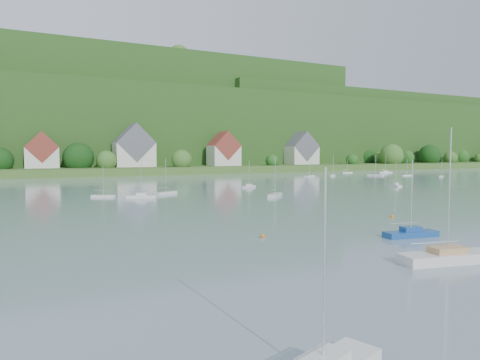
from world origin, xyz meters
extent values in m
cube|color=#2E5720|center=(0.00, 200.00, 1.50)|extent=(600.00, 60.00, 3.00)
cube|color=#1C3B13|center=(0.00, 275.00, 20.00)|extent=(620.00, 160.00, 40.00)
cube|color=#1C3B13|center=(10.00, 270.00, 28.00)|extent=(240.00, 130.00, 60.00)
cube|color=#1C3B13|center=(160.00, 255.00, 22.00)|extent=(200.00, 110.00, 48.00)
sphere|color=#174715|center=(218.82, 196.52, 6.33)|extent=(10.24, 10.24, 10.24)
sphere|color=#336725|center=(141.50, 180.22, 7.19)|extent=(12.88, 12.88, 12.88)
sphere|color=black|center=(139.35, 197.94, 6.40)|extent=(10.46, 10.46, 10.46)
sphere|color=#174715|center=(118.43, 184.90, 5.10)|extent=(6.45, 6.45, 6.45)
sphere|color=#336725|center=(228.18, 189.87, 5.07)|extent=(6.37, 6.37, 6.37)
sphere|color=black|center=(152.01, 194.00, 6.47)|extent=(10.68, 10.68, 10.68)
sphere|color=black|center=(177.90, 186.42, 7.18)|extent=(12.85, 12.85, 12.85)
sphere|color=#336725|center=(-6.80, 183.88, 5.66)|extent=(8.19, 8.19, 8.19)
sphere|color=#336725|center=(153.96, 190.35, 6.41)|extent=(10.50, 10.50, 10.50)
sphere|color=black|center=(152.76, 184.28, 5.62)|extent=(8.05, 8.05, 8.05)
sphere|color=#336725|center=(46.85, 192.08, 6.95)|extent=(12.16, 12.16, 12.16)
sphere|color=#336725|center=(22.99, 179.93, 5.84)|extent=(8.73, 8.73, 8.73)
sphere|color=black|center=(-43.87, 185.86, 6.03)|extent=(9.32, 9.32, 9.32)
sphere|color=#174715|center=(198.64, 187.75, 5.51)|extent=(7.74, 7.74, 7.74)
sphere|color=#174715|center=(159.04, 186.11, 5.87)|extent=(8.84, 8.84, 8.84)
sphere|color=#174715|center=(67.84, 181.69, 5.03)|extent=(6.24, 6.24, 6.24)
sphere|color=black|center=(89.43, 194.54, 5.65)|extent=(8.16, 8.16, 8.16)
sphere|color=#336725|center=(144.77, 192.32, 5.63)|extent=(8.09, 8.09, 8.09)
sphere|color=#336725|center=(197.13, 187.30, 5.65)|extent=(8.14, 8.14, 8.14)
sphere|color=black|center=(-17.00, 186.36, 6.87)|extent=(11.92, 11.92, 11.92)
sphere|color=#174715|center=(39.50, 255.03, 60.25)|extent=(12.83, 12.83, 12.83)
sphere|color=#336725|center=(-39.93, 242.18, 59.43)|extent=(8.18, 8.18, 8.18)
sphere|color=#174715|center=(1.11, 279.65, 60.23)|extent=(12.73, 12.73, 12.73)
sphere|color=#174715|center=(83.40, 244.53, 60.01)|extent=(11.50, 11.50, 11.50)
sphere|color=#174715|center=(60.71, 274.89, 60.56)|extent=(14.65, 14.65, 14.65)
sphere|color=#336725|center=(39.25, 231.29, 60.09)|extent=(11.95, 11.95, 11.95)
sphere|color=#174715|center=(119.44, 238.58, 59.71)|extent=(9.76, 9.76, 9.76)
sphere|color=black|center=(-3.47, 243.31, 59.44)|extent=(8.21, 8.21, 8.21)
sphere|color=#336725|center=(-22.82, 267.10, 60.14)|extent=(12.24, 12.24, 12.24)
sphere|color=#336725|center=(114.51, 242.98, 59.58)|extent=(9.00, 9.00, 9.00)
sphere|color=#174715|center=(101.03, 257.97, 59.41)|extent=(8.03, 8.03, 8.03)
sphere|color=#336725|center=(176.64, 258.30, 47.67)|extent=(9.52, 9.52, 9.52)
sphere|color=#336725|center=(233.20, 259.00, 47.60)|extent=(9.12, 9.12, 9.12)
sphere|color=#336725|center=(100.48, 258.36, 48.62)|extent=(14.97, 14.97, 14.97)
sphere|color=black|center=(161.92, 228.86, 47.32)|extent=(7.52, 7.52, 7.52)
sphere|color=#174715|center=(78.67, 255.82, 47.71)|extent=(9.78, 9.78, 9.78)
sphere|color=#174715|center=(119.68, 254.71, 48.10)|extent=(12.02, 12.02, 12.02)
sphere|color=black|center=(137.90, 236.02, 48.02)|extent=(11.57, 11.57, 11.57)
sphere|color=#174715|center=(122.43, 222.73, 48.21)|extent=(12.65, 12.65, 12.65)
sphere|color=#336725|center=(142.64, 228.37, 47.45)|extent=(8.28, 8.28, 8.28)
sphere|color=black|center=(167.90, 264.31, 47.31)|extent=(7.47, 7.47, 7.47)
sphere|color=#336725|center=(99.14, 247.22, 47.66)|extent=(9.48, 9.48, 9.48)
sphere|color=black|center=(189.44, 271.22, 41.48)|extent=(8.43, 8.43, 8.43)
sphere|color=#174715|center=(-39.98, 262.14, 42.10)|extent=(12.01, 12.01, 12.01)
sphere|color=black|center=(182.06, 244.68, 42.37)|extent=(13.54, 13.54, 13.54)
sphere|color=black|center=(118.67, 252.35, 42.64)|extent=(15.08, 15.08, 15.08)
sphere|color=#336725|center=(108.41, 268.02, 42.80)|extent=(15.99, 15.99, 15.99)
sphere|color=black|center=(-3.70, 272.21, 42.75)|extent=(15.72, 15.72, 15.72)
sphere|color=#336725|center=(218.40, 301.50, 42.48)|extent=(14.17, 14.17, 14.17)
sphere|color=#174715|center=(10.88, 267.92, 41.84)|extent=(10.54, 10.54, 10.54)
sphere|color=black|center=(233.10, 233.99, 42.47)|extent=(14.14, 14.14, 14.14)
cube|color=beige|center=(-30.00, 189.00, 7.00)|extent=(12.00, 9.00, 8.00)
cube|color=maroon|center=(-30.00, 189.00, 11.00)|extent=(12.00, 9.36, 12.00)
cube|color=beige|center=(5.00, 188.00, 8.00)|extent=(16.00, 11.00, 10.00)
cube|color=#56565D|center=(5.00, 188.00, 13.00)|extent=(16.00, 11.44, 16.00)
cube|color=beige|center=(45.00, 186.00, 7.50)|extent=(13.00, 10.00, 9.00)
cube|color=maroon|center=(45.00, 186.00, 12.00)|extent=(13.00, 10.40, 13.00)
cube|color=beige|center=(90.00, 190.00, 7.50)|extent=(15.00, 10.00, 9.00)
cube|color=#56565D|center=(90.00, 190.00, 12.00)|extent=(15.00, 10.40, 15.00)
cylinder|color=silver|center=(-25.89, 18.90, 4.46)|extent=(0.10, 0.10, 7.69)
cylinder|color=silver|center=(-26.76, 18.59, 1.51)|extent=(3.22, 1.18, 0.08)
cube|color=navy|center=(0.28, 38.46, 0.30)|extent=(6.14, 2.56, 0.60)
cube|color=navy|center=(0.28, 38.46, 0.85)|extent=(2.24, 1.47, 0.50)
cylinder|color=silver|center=(0.28, 38.46, 4.32)|extent=(0.10, 0.10, 7.44)
cylinder|color=silver|center=(-0.60, 38.59, 1.50)|extent=(3.25, 0.58, 0.08)
cube|color=silver|center=(-5.62, 29.37, 0.40)|extent=(8.33, 3.84, 0.80)
cube|color=tan|center=(-5.62, 29.37, 1.05)|extent=(3.08, 2.12, 0.50)
cylinder|color=silver|center=(-5.62, 29.37, 5.83)|extent=(0.10, 0.10, 10.05)
cylinder|color=silver|center=(-6.81, 29.61, 1.70)|extent=(4.34, 0.98, 0.08)
sphere|color=orange|center=(8.87, 49.46, 0.00)|extent=(0.48, 0.48, 0.48)
sphere|color=orange|center=(-13.83, 45.07, 0.00)|extent=(0.50, 0.50, 0.50)
cube|color=silver|center=(105.21, 147.80, 0.29)|extent=(5.90, 3.59, 0.57)
cube|color=silver|center=(105.21, 147.80, 0.82)|extent=(2.27, 1.78, 0.50)
cylinder|color=silver|center=(105.21, 147.80, 4.14)|extent=(0.10, 0.10, 7.14)
cylinder|color=silver|center=(104.41, 148.12, 1.47)|extent=(2.95, 1.23, 0.08)
cube|color=silver|center=(9.30, 81.21, 0.30)|extent=(5.34, 5.40, 0.59)
cylinder|color=silver|center=(9.30, 81.21, 4.30)|extent=(0.10, 0.10, 7.42)
cylinder|color=silver|center=(8.67, 80.57, 1.49)|extent=(2.34, 2.38, 0.08)
cube|color=silver|center=(95.01, 126.50, 0.24)|extent=(4.86, 1.78, 0.48)
cylinder|color=silver|center=(95.01, 126.50, 3.45)|extent=(0.10, 0.10, 5.95)
cylinder|color=silver|center=(94.30, 126.56, 1.38)|extent=(2.61, 0.33, 0.08)
cube|color=silver|center=(68.55, 137.54, 0.31)|extent=(5.27, 5.79, 0.61)
cylinder|color=silver|center=(68.55, 137.54, 4.45)|extent=(0.10, 0.10, 7.67)
cylinder|color=silver|center=(67.95, 136.84, 1.51)|extent=(2.24, 2.63, 0.08)
cube|color=silver|center=(51.41, 89.96, 0.23)|extent=(2.83, 4.86, 0.47)
cube|color=silver|center=(51.41, 89.96, 0.72)|extent=(1.42, 1.86, 0.50)
cylinder|color=silver|center=(51.41, 89.96, 3.40)|extent=(0.10, 0.10, 5.86)
cylinder|color=silver|center=(51.17, 89.30, 1.37)|extent=(0.95, 2.45, 0.08)
cube|color=silver|center=(-22.06, 95.09, 0.23)|extent=(4.72, 3.30, 0.46)
cylinder|color=silver|center=(-22.06, 95.09, 3.37)|extent=(0.10, 0.10, 5.81)
cylinder|color=silver|center=(-22.68, 95.41, 1.36)|extent=(2.30, 1.25, 0.08)
cube|color=silver|center=(-9.17, 95.37, 0.28)|extent=(5.59, 4.23, 0.56)
cylinder|color=silver|center=(-9.17, 95.37, 4.05)|extent=(0.10, 0.10, 6.98)
cylinder|color=silver|center=(-9.89, 94.94, 1.46)|extent=(2.67, 1.66, 0.08)
cube|color=silver|center=(14.85, 103.19, 0.26)|extent=(4.93, 4.27, 0.51)
cube|color=silver|center=(14.85, 103.19, 0.76)|extent=(2.03, 1.89, 0.50)
cylinder|color=silver|center=(14.85, 103.19, 3.72)|extent=(0.10, 0.10, 6.41)
cylinder|color=silver|center=(14.24, 102.72, 1.41)|extent=(2.28, 1.79, 0.08)
cube|color=silver|center=(-15.67, 89.99, 0.29)|extent=(5.99, 4.01, 0.59)
cube|color=silver|center=(-15.67, 89.99, 0.84)|extent=(2.34, 1.92, 0.50)
cylinder|color=silver|center=(-15.67, 89.99, 4.24)|extent=(0.10, 0.10, 7.32)
cylinder|color=silver|center=(-16.46, 90.37, 1.49)|extent=(2.94, 1.47, 0.08)
cube|color=silver|center=(57.01, 136.57, 0.28)|extent=(5.78, 4.07, 0.57)
cylinder|color=silver|center=(57.01, 136.57, 4.13)|extent=(0.10, 0.10, 7.12)
cylinder|color=silver|center=(56.26, 136.17, 1.47)|extent=(2.81, 1.53, 0.08)
cube|color=silver|center=(84.04, 131.68, 0.30)|extent=(3.96, 6.19, 0.60)
cylinder|color=silver|center=(84.04, 131.68, 4.36)|extent=(0.10, 0.10, 7.52)
cylinder|color=silver|center=(83.68, 132.51, 1.50)|extent=(1.40, 3.06, 0.08)
cube|color=silver|center=(100.35, 115.36, 0.25)|extent=(4.86, 4.07, 0.50)
cylinder|color=silver|center=(100.35, 115.36, 3.62)|extent=(0.10, 0.10, 6.25)
cylinder|color=silver|center=(99.74, 114.92, 1.40)|extent=(2.27, 1.68, 0.08)
cube|color=silver|center=(90.26, 155.23, 0.23)|extent=(4.69, 2.60, 0.45)
cylinder|color=silver|center=(90.26, 155.23, 3.28)|extent=(0.10, 0.10, 5.65)
cylinder|color=silver|center=(89.62, 155.44, 1.35)|extent=(2.39, 0.85, 0.08)
camera|label=1|loc=(-35.95, 5.76, 8.84)|focal=32.65mm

